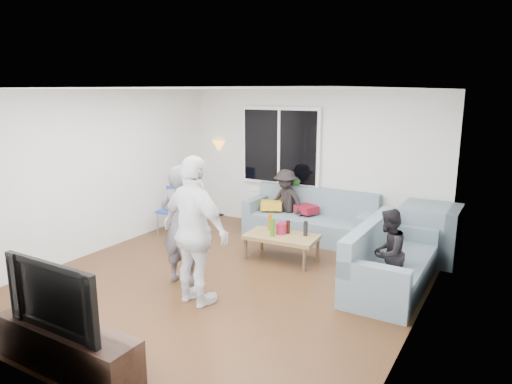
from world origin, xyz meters
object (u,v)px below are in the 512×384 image
Objects in this scene: side_chair at (170,212)px; television at (62,293)px; player_left at (181,225)px; sofa_right_section at (393,257)px; sofa_back_section at (309,215)px; player_right at (195,232)px; spectator_back at (285,202)px; tv_console at (68,348)px; floor_lamp at (220,178)px; coffee_table at (282,247)px; spectator_right at (388,253)px.

television is at bearing -66.73° from side_chair.
side_chair is 2.25m from player_left.
sofa_right_section is at bearing -8.03° from side_chair.
sofa_back_section is 1.25× the size of player_right.
player_left is 2.15m from television.
spectator_back reaches higher than tv_console.
tv_console is at bearing 90.85° from player_left.
tv_console is at bearing -69.97° from floor_lamp.
coffee_table is 0.92× the size of spectator_back.
television is (-0.41, -3.57, 0.58)m from coffee_table.
floor_lamp reaches higher than spectator_back.
player_left reaches higher than floor_lamp.
floor_lamp is 0.95× the size of player_left.
sofa_back_section is 2.67× the size of side_chair.
player_left is (1.56, -3.15, 0.04)m from floor_lamp.
player_left is 2.23m from tv_console.
television is at bearing -74.48° from spectator_back.
spectator_back is (-0.34, 3.08, -0.32)m from player_right.
player_left reaches higher than tv_console.
floor_lamp is at bearing 85.74° from side_chair.
coffee_table is at bearing -86.56° from sofa_back_section.
tv_console is at bearing 94.17° from player_right.
sofa_back_section is 4.79m from tv_console.
side_chair is 2.10m from spectator_back.
floor_lamp is (-2.33, 1.71, 0.58)m from coffee_table.
spectator_back is (-0.49, 0.03, 0.17)m from sofa_back_section.
television is (1.92, -5.28, -0.00)m from floor_lamp.
player_left is 1.02× the size of tv_console.
player_right reaches higher than floor_lamp.
player_right is at bearing 83.60° from tv_console.
sofa_back_section is at bearing 93.44° from coffee_table.
sofa_back_section is 1.15× the size of sofa_right_section.
sofa_back_section is 1.47× the size of floor_lamp.
side_chair is at bearing -154.46° from sofa_back_section.
player_left is 2.70m from spectator_back.
sofa_right_section is 2.85m from player_left.
player_left is at bearing -118.03° from coffee_table.
floor_lamp is 4.61m from spectator_right.
tv_console is 0.56m from television.
player_right is (-1.95, -1.71, 0.50)m from sofa_right_section.
player_left is at bearing -59.47° from spectator_right.
floor_lamp is at bearing 178.75° from spectator_back.
player_left is 0.69m from player_right.
sofa_right_section is 1.76m from coffee_table.
side_chair is at bearing -134.21° from spectator_back.
coffee_table is 0.94× the size of television.
television reaches higher than coffee_table.
sofa_back_section is 3.10m from player_right.
side_chair is at bearing -89.16° from spectator_right.
side_chair is 1.62m from floor_lamp.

